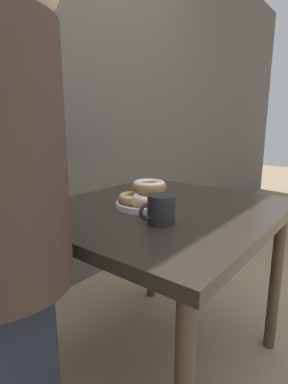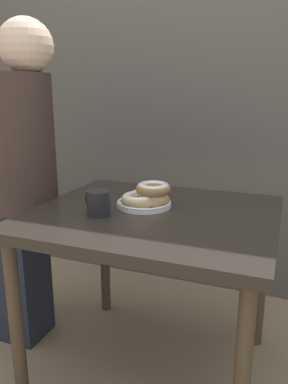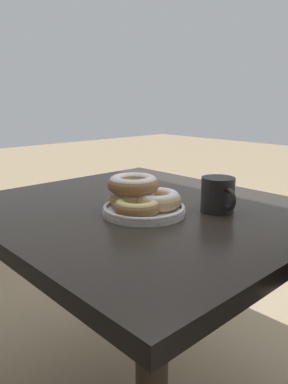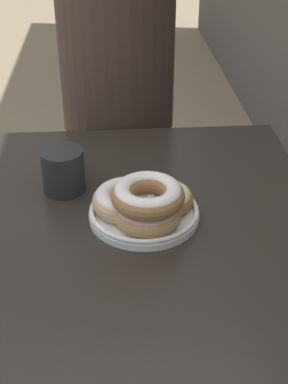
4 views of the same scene
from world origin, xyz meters
name	(u,v)px [view 4 (image 4 of 4)]	position (x,y,z in m)	size (l,w,h in m)	color
dining_table	(123,270)	(0.00, 0.29, 0.63)	(0.92, 0.82, 0.72)	#28231E
donut_plate	(144,203)	(-0.05, 0.33, 0.76)	(0.24, 0.24, 0.10)	white
coffee_mug	(64,170)	(-0.18, 0.17, 0.77)	(0.12, 0.09, 0.09)	#232326
person_figure	(117,83)	(-0.65, 0.30, 0.77)	(0.41, 0.32, 1.45)	#232838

